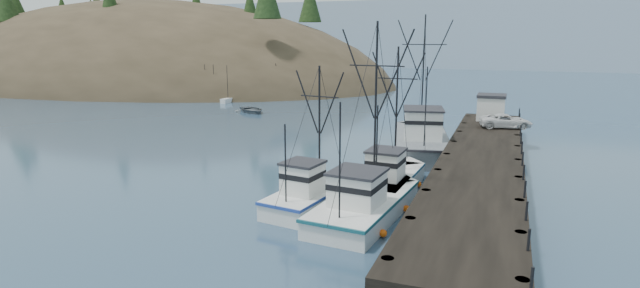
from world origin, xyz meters
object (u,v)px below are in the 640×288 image
Objects in this scene: pier at (481,160)px; trawler_near at (367,202)px; pickup_truck at (506,121)px; motorboat at (252,113)px; work_vessel at (421,140)px; pier_shed at (491,107)px; trawler_mid at (313,194)px; trawler_far at (391,179)px.

pier is 11.92m from trawler_near.
pickup_truck reaches higher than motorboat.
work_vessel is 32.16m from motorboat.
pier_shed is 4.87m from pickup_truck.
trawler_far reaches higher than trawler_mid.
trawler_mid reaches higher than motorboat.
trawler_near is at bearing -5.89° from trawler_mid.
trawler_far is at bearing 143.34° from pickup_truck.
pier_shed is at bearing 70.47° from trawler_mid.
trawler_mid is at bearing -109.53° from pier_shed.
pier is 13.75× the size of pier_shed.
pickup_truck is (7.49, 17.89, 1.88)m from trawler_far.
pier_shed is (5.87, 9.60, 2.19)m from work_vessel.
pier is at bearing -90.50° from motorboat.
trawler_mid is 0.89× the size of trawler_far.
pickup_truck is at bearing 67.28° from trawler_far.
motorboat is (-27.45, 16.71, -1.23)m from work_vessel.
pier is at bearing 36.52° from trawler_far.
trawler_far is at bearing 88.12° from trawler_near.
trawler_near is 24.90m from pickup_truck.
trawler_near is 0.76× the size of work_vessel.
trawler_far is 19.49m from pickup_truck.
trawler_mid reaches higher than pier_shed.
pickup_truck is at bearing 71.99° from trawler_near.
pier is 8.07× the size of motorboat.
trawler_far is 1.94× the size of motorboat.
pier is 13.58m from pickup_truck.
work_vessel is at bearing 89.38° from trawler_near.
pier is 13.98m from trawler_mid.
pier_shed is 0.59× the size of motorboat.
trawler_near is (-6.18, -10.16, -0.87)m from pier.
trawler_near is 5.73m from trawler_far.
trawler_mid is (-3.78, 0.39, -0.00)m from trawler_near.
pickup_truck is at bearing -70.51° from pier_shed.
trawler_near is 28.92m from pier_shed.
motorboat is (-33.32, 7.11, -3.42)m from pier_shed.
work_vessel is 2.94× the size of motorboat.
pier is at bearing 58.69° from trawler_near.
trawler_near is at bearing -90.62° from work_vessel.
work_vessel is 9.15m from pickup_truck.
pier is at bearing -89.65° from pier_shed.
trawler_mid is 2.96× the size of pier_shed.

